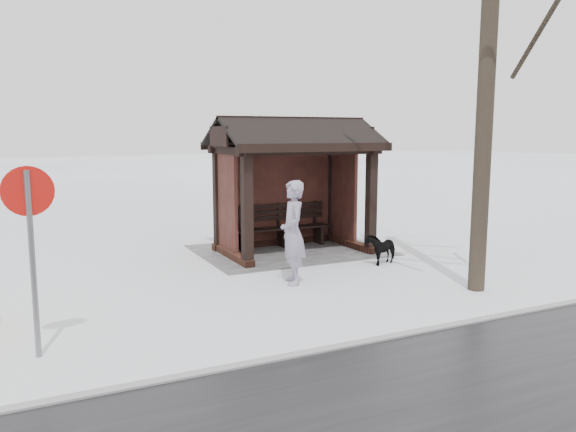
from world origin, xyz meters
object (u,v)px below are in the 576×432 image
object	(u,v)px
pedestrian	(293,233)
road_sign	(30,221)
dog	(381,248)
bus_shelter	(291,158)

from	to	relation	value
pedestrian	road_sign	xyz separation A→B (m)	(4.32, 1.67, 0.75)
pedestrian	dog	world-z (taller)	pedestrian
dog	road_sign	xyz separation A→B (m)	(6.70, 2.29, 1.36)
pedestrian	dog	size ratio (longest dim) A/B	2.44
pedestrian	road_sign	distance (m)	4.69
bus_shelter	dog	size ratio (longest dim) A/B	4.64
dog	bus_shelter	bearing A→B (deg)	-170.32
bus_shelter	dog	distance (m)	2.93
pedestrian	road_sign	size ratio (longest dim) A/B	0.81
bus_shelter	road_sign	distance (m)	7.01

